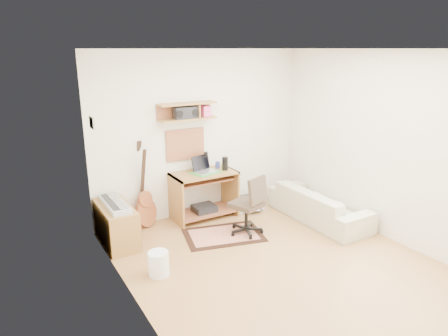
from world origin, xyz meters
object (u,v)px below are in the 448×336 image
printer (247,204)px  sofa (319,199)px  desk (204,195)px  task_chair (246,204)px  cabinet (116,225)px

printer → sofa: (0.71, -0.94, 0.26)m
desk → sofa: (1.50, -1.00, -0.03)m
desk → task_chair: task_chair is taller
task_chair → printer: (0.53, 0.77, -0.37)m
cabinet → printer: bearing=3.0°
task_chair → cabinet: (-1.71, 0.66, -0.18)m
cabinet → sofa: sofa is taller
cabinet → sofa: bearing=-15.6°
desk → printer: (0.79, -0.06, -0.29)m
sofa → cabinet: bearing=74.4°
task_chair → desk: bearing=87.9°
cabinet → printer: cabinet is taller
task_chair → cabinet: bearing=140.1°
cabinet → printer: (2.25, 0.12, -0.19)m
task_chair → cabinet: size_ratio=1.00×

